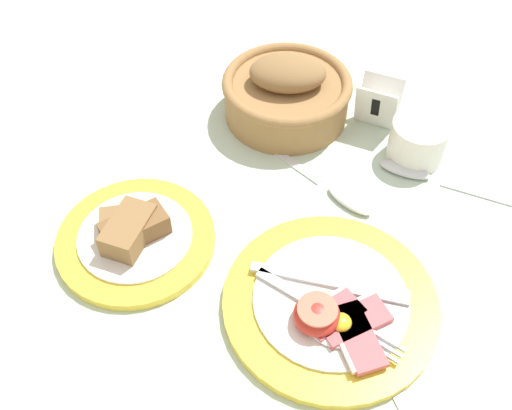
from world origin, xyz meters
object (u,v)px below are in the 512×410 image
Objects in this scene: sugar_cup at (418,140)px; teaspoon_near_cup at (425,176)px; bread_plate at (134,236)px; breakfast_plate at (330,306)px; bread_basket at (287,93)px; number_card at (378,104)px; teaspoon_by_saucer at (334,189)px.

sugar_cup reaches higher than teaspoon_near_cup.
bread_plate is at bearing -138.01° from sugar_cup.
bread_basket is (-0.15, 0.31, 0.03)m from breakfast_plate.
number_card is at bearing 93.68° from breakfast_plate.
bread_plate is 0.40m from sugar_cup.
teaspoon_near_cup is at bearing -61.30° from sugar_cup.
bread_basket is (-0.20, 0.02, 0.01)m from sugar_cup.
sugar_cup is 0.08m from number_card.
breakfast_plate is 0.34m from bread_basket.
sugar_cup reaches higher than teaspoon_by_saucer.
teaspoon_by_saucer is (0.21, 0.17, -0.01)m from bread_plate.
teaspoon_by_saucer and teaspoon_near_cup have the same top height.
bread_plate is (-0.25, 0.01, 0.00)m from breakfast_plate.
teaspoon_by_saucer is at bearing 38.12° from bread_plate.
teaspoon_by_saucer is 0.13m from teaspoon_near_cup.
bread_basket is 0.23m from teaspoon_near_cup.
teaspoon_near_cup is at bearing -16.08° from bread_basket.
number_card is at bearing -41.16° from teaspoon_near_cup.
bread_basket reaches higher than teaspoon_by_saucer.
sugar_cup is 0.43× the size of teaspoon_by_saucer.
bread_basket reaches higher than number_card.
bread_basket is (0.10, 0.30, 0.03)m from bread_plate.
number_card is (-0.02, 0.33, 0.03)m from breakfast_plate.
breakfast_plate is 1.31× the size of bread_basket.
teaspoon_near_cup is (0.09, -0.09, -0.03)m from number_card.
number_card is at bearing 144.19° from sugar_cup.
sugar_cup is 0.41× the size of teaspoon_near_cup.
bread_plate is at bearing -109.10° from bread_basket.
teaspoon_near_cup is (0.11, 0.07, 0.00)m from teaspoon_by_saucer.
breakfast_plate is 0.25m from teaspoon_near_cup.
bread_basket is at bearing -12.73° from teaspoon_near_cup.
bread_basket reaches higher than breakfast_plate.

